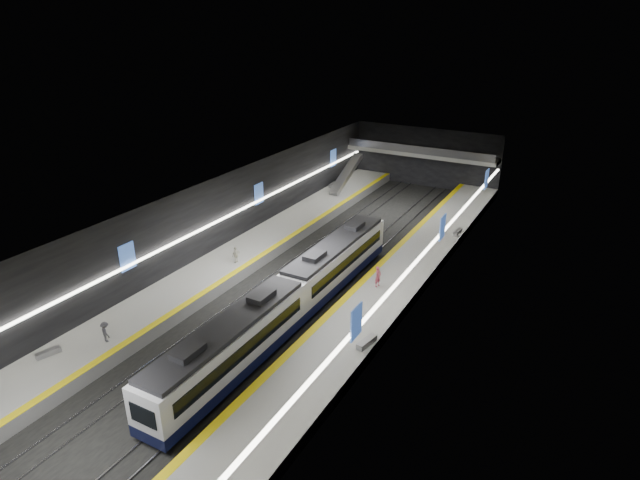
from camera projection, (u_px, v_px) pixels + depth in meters
The scene contains 25 objects.
ground at pixel (290, 293), 45.70m from camera, with size 70.00×70.00×0.00m, color black.
ceiling at pixel (288, 205), 42.54m from camera, with size 20.00×70.00×0.04m, color beige.
wall_left at pixel (195, 229), 48.55m from camera, with size 0.04×70.00×8.00m, color black.
wall_right at pixel (403, 278), 39.69m from camera, with size 0.04×70.00×8.00m, color black.
wall_back at pixel (425, 157), 72.29m from camera, with size 20.00×0.04×8.00m, color black.
platform_left at pixel (220, 269), 48.82m from camera, with size 5.00×70.00×1.00m, color slate.
tile_surface_left at pixel (220, 264), 48.62m from camera, with size 5.00×70.00×0.02m, color #9F9F9B.
tactile_strip_left at pixel (239, 269), 47.64m from camera, with size 0.60×70.00×0.02m, color yellow.
platform_right at pixel (370, 310), 42.18m from camera, with size 5.00×70.00×1.00m, color slate.
tile_surface_right at pixel (371, 304), 41.98m from camera, with size 5.00×70.00×0.02m, color #9F9F9B.
tactile_strip_right at pixel (346, 298), 42.95m from camera, with size 0.60×70.00×0.02m, color yellow.
rails at pixel (290, 293), 45.67m from camera, with size 6.52×70.00×0.12m.
train at pixel (291, 297), 40.65m from camera, with size 2.69×30.04×3.60m.
ad_posters at pixel (295, 241), 44.73m from camera, with size 19.94×53.50×2.20m.
cove_light_left at pixel (197, 231), 48.54m from camera, with size 0.25×68.60×0.12m, color white.
cove_light_right at pixel (400, 279), 39.86m from camera, with size 0.25×68.60×0.12m, color white.
mezzanine_bridge at pixel (421, 153), 70.22m from camera, with size 20.00×3.00×1.50m.
escalator at pixel (346, 174), 68.81m from camera, with size 1.20×8.00×0.60m, color #99999E.
bench_left_near at pixel (48, 353), 35.73m from camera, with size 0.44×1.59×0.39m, color #99999E.
bench_left_far at pixel (333, 185), 70.14m from camera, with size 0.51×1.82×0.44m, color #99999E.
bench_right_near at pixel (367, 342), 36.81m from camera, with size 0.51×1.85×0.45m, color #99999E.
bench_right_far at pixel (457, 232), 55.18m from camera, with size 0.46×1.67×0.41m, color #99999E.
passenger_right_a at pixel (378, 277), 44.43m from camera, with size 0.65×0.43×1.80m, color #CC4C60.
passenger_left_a at pixel (236, 255), 48.66m from camera, with size 0.92×0.38×1.57m, color beige.
passenger_left_b at pixel (105, 332), 37.00m from camera, with size 0.99×0.57×1.53m, color #43424A.
Camera 1 is at (21.64, -33.96, 22.24)m, focal length 30.00 mm.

